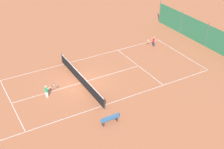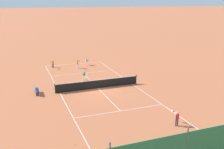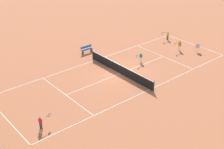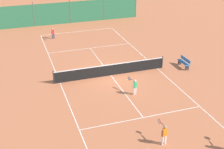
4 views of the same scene
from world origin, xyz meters
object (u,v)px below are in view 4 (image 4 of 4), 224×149
(tennis_ball_far_corner, at_px, (170,84))
(tennis_ball_by_net_right, at_px, (75,82))
(tennis_ball_mid_court, at_px, (127,80))
(tennis_ball_near_corner, at_px, (130,52))
(tennis_ball_by_net_left, at_px, (123,31))
(courtside_bench, at_px, (184,62))
(tennis_ball_service_box, at_px, (110,30))
(player_near_baseline, at_px, (53,33))
(player_far_service, at_px, (134,86))
(player_far_baseline, at_px, (164,133))
(tennis_net, at_px, (111,70))

(tennis_ball_far_corner, xyz_separation_m, tennis_ball_by_net_right, (-6.69, 2.66, 0.00))
(tennis_ball_mid_court, relative_size, tennis_ball_near_corner, 1.00)
(tennis_ball_by_net_left, relative_size, courtside_bench, 0.04)
(tennis_ball_service_box, relative_size, tennis_ball_by_net_right, 1.00)
(player_near_baseline, xyz_separation_m, player_far_service, (3.55, -13.79, 0.01))
(tennis_ball_service_box, distance_m, tennis_ball_near_corner, 7.33)
(tennis_ball_mid_court, distance_m, tennis_ball_far_corner, 3.30)
(tennis_ball_mid_court, bearing_deg, player_near_baseline, 108.39)
(player_far_baseline, distance_m, tennis_ball_by_net_right, 9.33)
(player_near_baseline, xyz_separation_m, tennis_ball_by_net_right, (-0.05, -10.67, -0.64))
(tennis_ball_far_corner, relative_size, tennis_ball_by_net_right, 1.00)
(tennis_net, height_order, tennis_ball_by_net_left, tennis_net)
(player_far_baseline, xyz_separation_m, tennis_ball_near_corner, (3.29, 13.15, -0.68))
(player_near_baseline, relative_size, tennis_ball_far_corner, 17.36)
(player_far_baseline, distance_m, tennis_ball_far_corner, 7.21)
(tennis_ball_mid_court, xyz_separation_m, tennis_ball_by_net_right, (-3.90, 0.90, 0.00))
(tennis_ball_by_net_right, bearing_deg, player_far_service, -40.96)
(player_near_baseline, distance_m, tennis_ball_by_net_left, 7.88)
(player_near_baseline, relative_size, tennis_ball_by_net_right, 17.36)
(tennis_ball_near_corner, bearing_deg, courtside_bench, -56.03)
(player_near_baseline, height_order, tennis_ball_service_box, player_near_baseline)
(player_far_baseline, height_order, tennis_ball_near_corner, player_far_baseline)
(player_far_baseline, height_order, tennis_ball_far_corner, player_far_baseline)
(player_far_baseline, relative_size, tennis_ball_near_corner, 18.56)
(tennis_net, distance_m, player_far_service, 3.48)
(tennis_ball_by_net_left, bearing_deg, player_far_service, -107.36)
(player_far_baseline, xyz_separation_m, tennis_ball_by_net_left, (4.91, 19.45, -0.68))
(tennis_net, bearing_deg, tennis_ball_service_box, 71.84)
(player_near_baseline, relative_size, tennis_ball_near_corner, 17.36)
(tennis_ball_mid_court, relative_size, tennis_ball_service_box, 1.00)
(tennis_ball_mid_court, bearing_deg, tennis_ball_by_net_left, 70.87)
(tennis_ball_far_corner, distance_m, tennis_ball_near_corner, 7.01)
(tennis_ball_by_net_left, bearing_deg, player_far_baseline, -104.16)
(player_far_service, bearing_deg, player_far_baseline, -96.08)
(player_near_baseline, distance_m, tennis_ball_near_corner, 8.90)
(tennis_net, height_order, courtside_bench, tennis_net)
(tennis_ball_far_corner, distance_m, tennis_ball_by_net_right, 7.20)
(player_far_baseline, bearing_deg, tennis_ball_by_net_right, 108.76)
(player_near_baseline, relative_size, tennis_ball_mid_court, 17.36)
(tennis_ball_mid_court, height_order, tennis_ball_by_net_right, same)
(player_near_baseline, relative_size, player_far_baseline, 0.94)
(player_far_service, bearing_deg, tennis_net, 100.13)
(player_near_baseline, height_order, courtside_bench, player_near_baseline)
(player_far_service, distance_m, tennis_ball_service_box, 15.12)
(tennis_ball_by_net_right, bearing_deg, tennis_ball_service_box, 60.07)
(tennis_ball_mid_court, distance_m, tennis_ball_by_net_right, 4.00)
(tennis_ball_near_corner, bearing_deg, tennis_ball_mid_court, -114.48)
(player_far_service, distance_m, tennis_ball_by_net_left, 14.44)
(tennis_net, distance_m, tennis_ball_mid_court, 1.58)
(player_near_baseline, relative_size, courtside_bench, 0.76)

